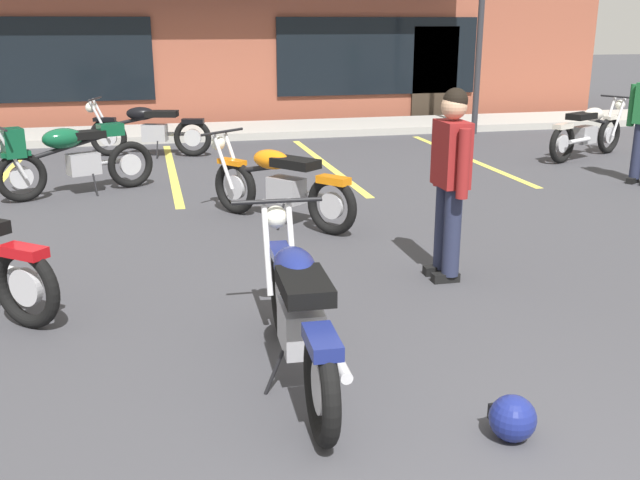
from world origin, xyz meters
TOP-DOWN VIEW (x-y plane):
  - ground_plane at (0.00, 4.16)m, footprint 80.00×80.00m
  - sidewalk_kerb at (0.00, 12.98)m, footprint 22.00×1.80m
  - brick_storefront_building at (0.00, 17.07)m, footprint 18.37×6.37m
  - painted_stall_lines at (0.00, 9.38)m, footprint 7.43×4.80m
  - motorcycle_foreground_classic at (-0.71, 2.37)m, footprint 0.66×2.11m
  - motorcycle_red_sportbike at (-2.58, 8.06)m, footprint 2.00×1.09m
  - motorcycle_black_cruiser at (5.60, 8.91)m, footprint 1.95×1.20m
  - motorcycle_blue_standard at (-1.52, 10.80)m, footprint 2.07×0.89m
  - motorcycle_orange_scrambler at (-0.15, 6.07)m, footprint 1.51×1.77m
  - person_in_black_shirt at (0.96, 3.92)m, footprint 0.28×0.60m
  - helmet_on_pavement at (0.28, 1.40)m, footprint 0.26×0.26m

SIDE VIEW (x-z plane):
  - ground_plane at x=0.00m, z-range 0.00..0.00m
  - painted_stall_lines at x=0.00m, z-range 0.00..0.01m
  - sidewalk_kerb at x=0.00m, z-range 0.00..0.14m
  - helmet_on_pavement at x=0.28m, z-range 0.00..0.26m
  - motorcycle_foreground_classic at x=-0.71m, z-range -0.03..0.95m
  - motorcycle_black_cruiser at x=5.60m, z-range -0.03..0.95m
  - motorcycle_blue_standard at x=-1.52m, z-range -0.03..0.95m
  - motorcycle_orange_scrambler at x=-0.15m, z-range -0.03..0.95m
  - motorcycle_red_sportbike at x=-2.58m, z-range 0.04..1.02m
  - person_in_black_shirt at x=0.96m, z-range 0.11..1.79m
  - brick_storefront_building at x=0.00m, z-range 0.00..3.93m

